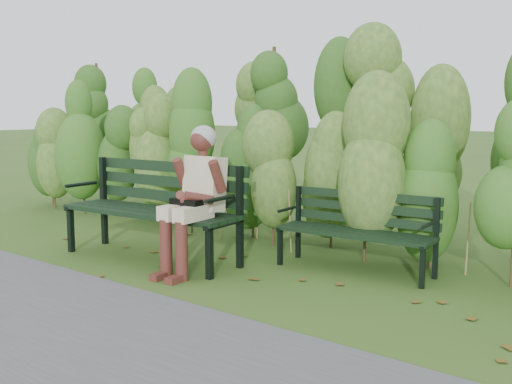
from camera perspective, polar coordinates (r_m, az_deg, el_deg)
The scene contains 7 objects.
ground at distance 5.84m, azimuth -2.15°, elevation -7.69°, with size 80.00×80.00×0.00m, color #335B1B.
footpath at distance 4.48m, azimuth -21.26°, elevation -13.04°, with size 60.00×2.50×0.01m, color #474749.
hedge_band at distance 7.15m, azimuth 7.58°, elevation 5.34°, with size 11.04×1.67×2.42m.
leaf_litter at distance 5.72m, azimuth -3.48°, elevation -7.99°, with size 5.61×2.26×0.01m.
bench_left at distance 6.39m, azimuth -9.40°, elevation -0.91°, with size 2.08×0.82×1.02m.
bench_right at distance 5.92m, azimuth 9.72°, elevation -3.08°, with size 1.57×0.62×0.77m.
seated_woman at distance 5.76m, azimuth -5.81°, elevation 0.26°, with size 0.56×0.81×1.41m.
Camera 1 is at (3.66, -4.27, 1.56)m, focal length 42.00 mm.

